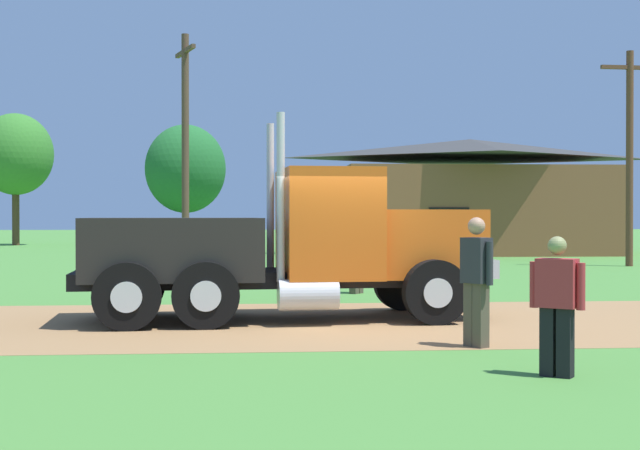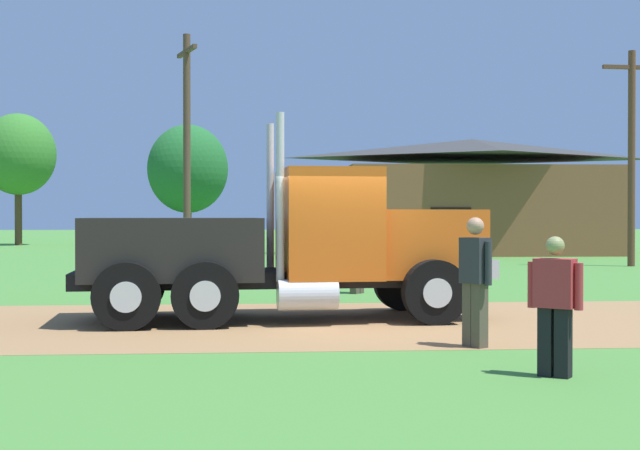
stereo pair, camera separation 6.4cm
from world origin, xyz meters
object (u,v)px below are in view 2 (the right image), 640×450
object	(u,v)px
truck_foreground_white	(288,247)
visitor_far_side	(357,254)
shed_building	(472,198)
utility_pole_far	(632,152)
utility_pole_near	(187,144)
visitor_standing_near	(555,301)
visitor_walking_mid	(475,277)

from	to	relation	value
truck_foreground_white	visitor_far_side	xyz separation A→B (m)	(1.84, 5.09, -0.35)
shed_building	utility_pole_far	world-z (taller)	utility_pole_far
utility_pole_far	utility_pole_near	bearing A→B (deg)	179.26
shed_building	utility_pole_near	size ratio (longest dim) A/B	1.61
visitor_standing_near	visitor_far_side	world-z (taller)	visitor_far_side
visitor_standing_near	utility_pole_near	distance (m)	22.61
shed_building	utility_pole_near	bearing A→B (deg)	-139.71
shed_building	visitor_far_side	bearing A→B (deg)	-110.80
visitor_walking_mid	shed_building	bearing A→B (deg)	75.96
utility_pole_far	visitor_walking_mid	bearing A→B (deg)	-119.12
utility_pole_far	truck_foreground_white	bearing A→B (deg)	-130.19
shed_building	visitor_standing_near	bearing A→B (deg)	-102.51
visitor_far_side	utility_pole_far	xyz separation A→B (m)	(11.27, 10.42, 3.22)
visitor_walking_mid	utility_pole_near	bearing A→B (deg)	105.64
visitor_far_side	visitor_standing_near	bearing A→B (deg)	-84.89
visitor_far_side	shed_building	xyz separation A→B (m)	(8.21, 21.62, 1.74)
truck_foreground_white	visitor_walking_mid	xyz separation A→B (m)	(2.48, -3.56, -0.29)
visitor_standing_near	visitor_walking_mid	xyz separation A→B (m)	(-0.34, 2.31, 0.12)
utility_pole_far	visitor_standing_near	bearing A→B (deg)	-115.69
visitor_walking_mid	visitor_standing_near	bearing A→B (deg)	-81.65
visitor_far_side	utility_pole_far	world-z (taller)	utility_pole_far
visitor_standing_near	visitor_far_side	size ratio (longest dim) A/B	0.93
truck_foreground_white	utility_pole_near	size ratio (longest dim) A/B	0.90
visitor_walking_mid	utility_pole_far	distance (m)	22.06
utility_pole_near	shed_building	bearing A→B (deg)	40.29
visitor_walking_mid	visitor_far_side	bearing A→B (deg)	94.24
visitor_walking_mid	utility_pole_near	world-z (taller)	utility_pole_near
visitor_walking_mid	utility_pole_near	xyz separation A→B (m)	(-5.40, 19.28, 3.37)
utility_pole_near	utility_pole_far	world-z (taller)	utility_pole_near
visitor_walking_mid	visitor_far_side	xyz separation A→B (m)	(-0.64, 8.65, -0.05)
visitor_standing_near	visitor_walking_mid	distance (m)	2.34
utility_pole_near	utility_pole_far	bearing A→B (deg)	-0.74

